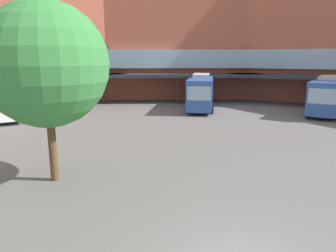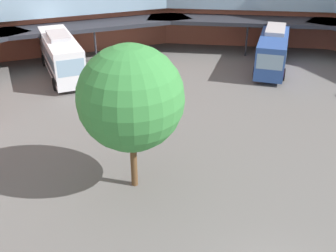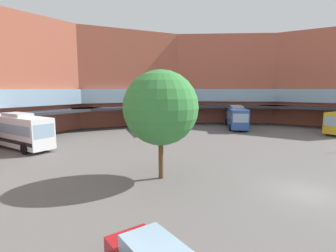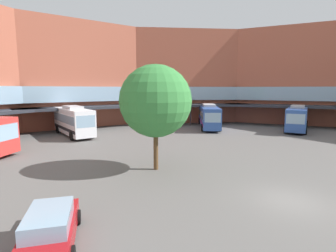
{
  "view_description": "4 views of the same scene",
  "coord_description": "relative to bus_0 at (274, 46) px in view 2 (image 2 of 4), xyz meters",
  "views": [
    {
      "loc": [
        -4.08,
        -6.58,
        5.58
      ],
      "look_at": [
        0.9,
        10.29,
        1.75
      ],
      "focal_mm": 33.82,
      "sensor_mm": 36.0,
      "label": 1
    },
    {
      "loc": [
        -5.72,
        -10.04,
        13.28
      ],
      "look_at": [
        -2.84,
        11.94,
        1.56
      ],
      "focal_mm": 42.51,
      "sensor_mm": 36.0,
      "label": 2
    },
    {
      "loc": [
        -17.1,
        -6.43,
        6.64
      ],
      "look_at": [
        0.51,
        14.0,
        2.77
      ],
      "focal_mm": 28.0,
      "sensor_mm": 36.0,
      "label": 3
    },
    {
      "loc": [
        -11.19,
        -10.74,
        6.17
      ],
      "look_at": [
        -1.71,
        14.95,
        2.33
      ],
      "focal_mm": 28.31,
      "sensor_mm": 36.0,
      "label": 4
    }
  ],
  "objects": [
    {
      "name": "plaza_tree",
      "position": [
        -14.88,
        -18.61,
        3.36
      ],
      "size": [
        5.44,
        5.44,
        7.99
      ],
      "color": "brown",
      "rests_on": "ground"
    },
    {
      "name": "bus_3",
      "position": [
        -20.58,
        -0.48,
        0.1
      ],
      "size": [
        5.13,
        10.33,
        3.95
      ],
      "rotation": [
        0.0,
        0.0,
        4.98
      ],
      "color": "white",
      "rests_on": "ground"
    },
    {
      "name": "bus_0",
      "position": [
        0.0,
        0.0,
        0.0
      ],
      "size": [
        7.39,
        12.38,
        3.75
      ],
      "rotation": [
        0.0,
        0.0,
        4.29
      ],
      "color": "#2D519E",
      "rests_on": "ground"
    }
  ]
}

